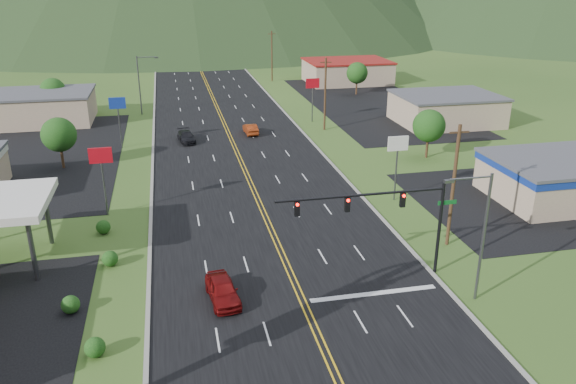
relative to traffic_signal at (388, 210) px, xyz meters
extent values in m
cylinder|color=black|center=(4.02, 0.00, -1.83)|extent=(0.24, 0.24, 7.00)
cylinder|color=black|center=(-1.98, 0.00, 1.27)|extent=(12.00, 0.18, 0.18)
cube|color=#0C591E|center=(4.42, 0.00, 0.17)|extent=(1.40, 0.06, 0.30)
cube|color=black|center=(1.02, 0.00, 0.67)|extent=(0.35, 0.28, 1.05)
sphere|color=#FF0C05|center=(1.02, -0.18, 1.02)|extent=(0.22, 0.22, 0.22)
cube|color=black|center=(-2.98, 0.00, 0.67)|extent=(0.35, 0.28, 1.05)
sphere|color=#FF0C05|center=(-2.98, -0.18, 1.02)|extent=(0.22, 0.22, 0.22)
cube|color=black|center=(-6.48, 0.00, 0.67)|extent=(0.35, 0.28, 1.05)
sphere|color=#FF0C05|center=(-6.48, -0.18, 1.02)|extent=(0.22, 0.22, 0.22)
cylinder|color=#59595E|center=(5.02, -4.00, -0.83)|extent=(0.20, 0.20, 9.00)
cylinder|color=#59595E|center=(3.58, -4.00, 3.47)|extent=(2.88, 0.12, 0.12)
cube|color=#59595E|center=(2.14, -4.00, 3.37)|extent=(0.60, 0.25, 0.18)
cylinder|color=#59595E|center=(-18.48, 56.00, -0.83)|extent=(0.20, 0.20, 9.00)
cylinder|color=#59595E|center=(-17.04, 56.00, 3.47)|extent=(2.88, 0.12, 0.12)
cube|color=#59595E|center=(-15.60, 56.00, 3.37)|extent=(0.60, 0.25, 0.18)
cylinder|color=#59595E|center=(-24.48, 5.00, -2.83)|extent=(0.36, 0.36, 5.00)
cylinder|color=#59595E|center=(-24.48, 11.00, -2.83)|extent=(0.36, 0.36, 5.00)
cube|color=tan|center=(-34.48, 54.00, -3.23)|extent=(18.00, 11.00, 4.20)
cube|color=#4C4C51|center=(-34.48, 54.00, -0.98)|extent=(18.40, 11.40, 0.30)
cube|color=tan|center=(23.52, 11.00, -3.43)|extent=(15.00, 10.00, 3.80)
cube|color=#4C4C51|center=(23.52, 11.00, -1.38)|extent=(15.40, 10.40, 0.30)
cube|color=navy|center=(23.52, 11.00, -1.88)|extent=(15.20, 10.20, 0.70)
cube|color=tan|center=(25.52, 41.00, -3.33)|extent=(14.00, 11.00, 4.00)
cube|color=#4C4C51|center=(25.52, 41.00, -1.18)|extent=(14.40, 11.40, 0.30)
cube|color=tan|center=(21.52, 76.00, -3.23)|extent=(16.00, 12.00, 4.20)
cube|color=maroon|center=(21.52, 76.00, -0.98)|extent=(16.40, 12.40, 0.30)
cylinder|color=#59595E|center=(-20.48, 16.00, -2.83)|extent=(0.16, 0.16, 5.00)
cube|color=#B40A16|center=(-20.48, 16.00, 0.37)|extent=(2.00, 0.18, 1.40)
cylinder|color=#59595E|center=(-20.48, 38.00, -2.83)|extent=(0.16, 0.16, 5.00)
cube|color=navy|center=(-20.48, 38.00, 0.37)|extent=(2.00, 0.18, 1.40)
cylinder|color=#59595E|center=(6.52, 14.00, -2.83)|extent=(0.16, 0.16, 5.00)
cube|color=white|center=(6.52, 14.00, 0.37)|extent=(2.00, 0.18, 1.40)
cylinder|color=#59595E|center=(6.52, 46.00, -2.83)|extent=(0.16, 0.16, 5.00)
cube|color=#B40A16|center=(6.52, 46.00, 0.37)|extent=(2.00, 0.18, 1.40)
cylinder|color=#382314|center=(-26.48, 31.00, -3.83)|extent=(0.30, 0.30, 3.00)
sphere|color=#113E12|center=(-26.48, 31.00, -1.43)|extent=(3.84, 3.84, 3.84)
cylinder|color=#382314|center=(-31.48, 58.00, -3.83)|extent=(0.30, 0.30, 3.00)
sphere|color=#113E12|center=(-31.48, 58.00, -1.43)|extent=(3.84, 3.84, 3.84)
cylinder|color=#382314|center=(15.52, 26.00, -3.83)|extent=(0.30, 0.30, 3.00)
sphere|color=#113E12|center=(15.52, 26.00, -1.43)|extent=(3.84, 3.84, 3.84)
cylinder|color=#382314|center=(19.52, 64.00, -3.83)|extent=(0.30, 0.30, 3.00)
sphere|color=#113E12|center=(19.52, 64.00, -1.43)|extent=(3.84, 3.84, 3.84)
cylinder|color=#382314|center=(7.02, 4.00, -0.33)|extent=(0.28, 0.28, 10.00)
cube|color=#382314|center=(7.02, 4.00, 4.07)|extent=(1.60, 0.12, 0.12)
cylinder|color=#382314|center=(7.02, 41.00, -0.33)|extent=(0.28, 0.28, 10.00)
cube|color=#382314|center=(7.02, 41.00, 4.07)|extent=(1.60, 0.12, 0.12)
cylinder|color=#382314|center=(7.02, 81.00, -0.33)|extent=(0.28, 0.28, 10.00)
cube|color=#382314|center=(7.02, 81.00, 4.07)|extent=(1.60, 0.12, 0.12)
cylinder|color=#382314|center=(7.02, 121.00, -0.33)|extent=(0.28, 0.28, 10.00)
cube|color=#382314|center=(7.02, 121.00, 4.07)|extent=(1.60, 0.12, 0.12)
imported|color=maroon|center=(-11.70, -0.64, -4.55)|extent=(2.34, 4.75, 1.56)
imported|color=black|center=(-12.34, 38.76, -4.65)|extent=(2.45, 4.87, 1.36)
imported|color=#943110|center=(-3.53, 40.87, -4.63)|extent=(1.68, 4.34, 1.41)
camera|label=1|loc=(-14.29, -33.40, 15.17)|focal=35.00mm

